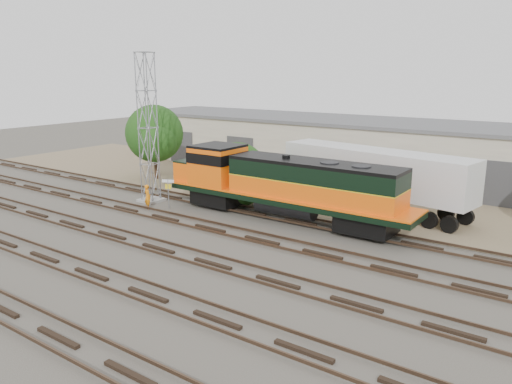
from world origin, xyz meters
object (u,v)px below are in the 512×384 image
Objects in this scene: semi_trailer at (378,173)px; worker at (148,197)px; signal_tower at (148,131)px; locomotive at (282,184)px.

worker is at bearing -136.88° from semi_trailer.
signal_tower is at bearing -144.26° from semi_trailer.
locomotive reaches higher than semi_trailer.
locomotive is 10.06m from worker.
signal_tower is 6.13× the size of worker.
worker is (-9.34, -3.39, -1.57)m from locomotive.
signal_tower reaches higher than locomotive.
semi_trailer is (15.21, 7.39, -2.64)m from signal_tower.
signal_tower is 17.12m from semi_trailer.
semi_trailer is (13.80, 9.06, 1.86)m from worker.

